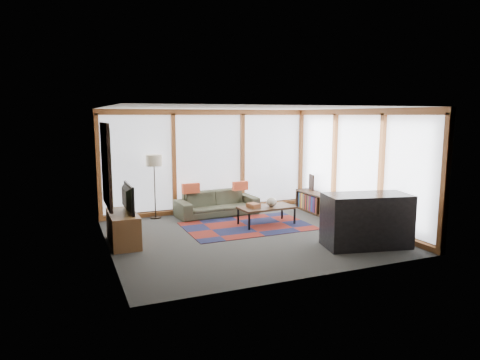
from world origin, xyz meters
name	(u,v)px	position (x,y,z in m)	size (l,w,h in m)	color
ground	(247,235)	(0.00, 0.00, 0.00)	(5.50, 5.50, 0.00)	#2E2F2C
room_envelope	(258,158)	(0.49, 0.56, 1.54)	(5.52, 5.02, 2.62)	#413831
rug	(247,226)	(0.29, 0.66, 0.01)	(2.76, 1.78, 0.01)	maroon
sofa	(217,203)	(0.03, 1.95, 0.30)	(2.03, 0.79, 0.59)	#383928
pillow_left	(191,188)	(-0.63, 1.99, 0.71)	(0.43, 0.13, 0.24)	#D24D2B
pillow_right	(240,186)	(0.64, 1.91, 0.70)	(0.40, 0.12, 0.22)	#D24D2B
floor_lamp	(155,187)	(-1.45, 2.23, 0.77)	(0.39, 0.39, 1.54)	black
coffee_table	(266,215)	(0.75, 0.65, 0.21)	(1.24, 0.62, 0.41)	black
book_stack	(253,205)	(0.44, 0.67, 0.46)	(0.22, 0.27, 0.09)	brown
vase	(271,202)	(0.87, 0.63, 0.52)	(0.24, 0.24, 0.20)	beige
bookshelf	(323,205)	(2.43, 0.90, 0.26)	(0.37, 2.04, 0.51)	black
bowl_a	(335,197)	(2.38, 0.34, 0.56)	(0.20, 0.20, 0.10)	black
bowl_b	(326,195)	(2.40, 0.74, 0.55)	(0.17, 0.17, 0.08)	black
shelf_picture	(311,182)	(2.57, 1.68, 0.71)	(0.04, 0.31, 0.40)	black
tv_console	(123,228)	(-2.45, 0.38, 0.31)	(0.51, 1.22, 0.61)	brown
television	(124,198)	(-2.40, 0.42, 0.89)	(0.96, 0.13, 0.55)	black
bar_counter	(366,220)	(1.77, -1.54, 0.50)	(1.58, 0.74, 1.00)	black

